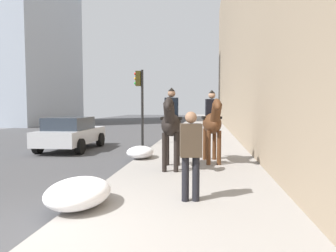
{
  "coord_description": "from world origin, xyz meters",
  "views": [
    {
      "loc": [
        -3.68,
        -2.41,
        1.92
      ],
      "look_at": [
        4.0,
        -1.42,
        1.4
      ],
      "focal_mm": 31.79,
      "sensor_mm": 36.0,
      "label": 1
    }
  ],
  "objects_px": {
    "mounted_horse_far": "(212,122)",
    "mounted_horse_near": "(171,123)",
    "traffic_light_near_curb": "(140,95)",
    "pedestrian_greeting": "(191,150)",
    "car_near_lane": "(71,133)"
  },
  "relations": [
    {
      "from": "car_near_lane",
      "to": "traffic_light_near_curb",
      "type": "relative_size",
      "value": 1.11
    },
    {
      "from": "mounted_horse_near",
      "to": "traffic_light_near_curb",
      "type": "distance_m",
      "value": 5.84
    },
    {
      "from": "pedestrian_greeting",
      "to": "traffic_light_near_curb",
      "type": "bearing_deg",
      "value": 9.88
    },
    {
      "from": "mounted_horse_far",
      "to": "car_near_lane",
      "type": "height_order",
      "value": "mounted_horse_far"
    },
    {
      "from": "mounted_horse_near",
      "to": "traffic_light_near_curb",
      "type": "relative_size",
      "value": 0.65
    },
    {
      "from": "pedestrian_greeting",
      "to": "traffic_light_near_curb",
      "type": "xyz_separation_m",
      "value": [
        8.17,
        2.79,
        1.33
      ]
    },
    {
      "from": "car_near_lane",
      "to": "pedestrian_greeting",
      "type": "bearing_deg",
      "value": -141.81
    },
    {
      "from": "mounted_horse_far",
      "to": "car_near_lane",
      "type": "bearing_deg",
      "value": -122.3
    },
    {
      "from": "mounted_horse_near",
      "to": "car_near_lane",
      "type": "distance_m",
      "value": 6.27
    },
    {
      "from": "pedestrian_greeting",
      "to": "traffic_light_near_curb",
      "type": "relative_size",
      "value": 0.47
    },
    {
      "from": "pedestrian_greeting",
      "to": "car_near_lane",
      "type": "relative_size",
      "value": 0.43
    },
    {
      "from": "mounted_horse_near",
      "to": "pedestrian_greeting",
      "type": "bearing_deg",
      "value": 11.4
    },
    {
      "from": "car_near_lane",
      "to": "mounted_horse_far",
      "type": "bearing_deg",
      "value": -116.12
    },
    {
      "from": "mounted_horse_near",
      "to": "traffic_light_near_curb",
      "type": "xyz_separation_m",
      "value": [
        5.36,
        2.09,
        1.0
      ]
    },
    {
      "from": "mounted_horse_far",
      "to": "mounted_horse_near",
      "type": "bearing_deg",
      "value": -53.73
    }
  ]
}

